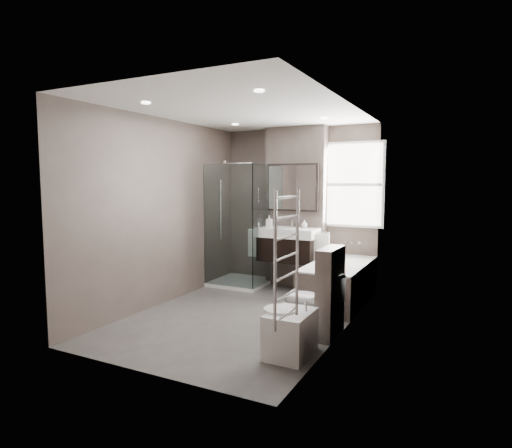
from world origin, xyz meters
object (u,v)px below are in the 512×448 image
Objects in this scene: vanity at (288,244)px; bidet at (290,332)px; toilet at (311,302)px; bathtub at (339,281)px.

bidet is at bearing -66.83° from vanity.
toilet is 1.23× the size of bidet.
vanity is at bearing -133.61° from toilet.
toilet is (0.97, -1.63, -0.39)m from vanity.
vanity is 1.94m from toilet.
bidet is (0.09, -2.04, -0.08)m from bathtub.
bathtub and bidet have the same top height.
toilet is at bearing -59.23° from vanity.
vanity is 1.07m from bathtub.
toilet is 0.75m from bidet.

